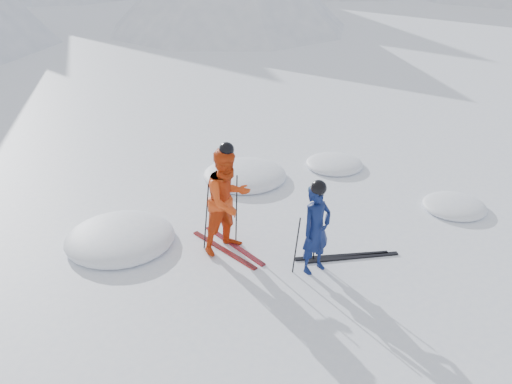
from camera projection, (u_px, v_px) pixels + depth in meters
ground at (349, 222)px, 10.76m from camera, size 160.00×160.00×0.00m
skier_blue at (316, 230)px, 8.93m from camera, size 0.59×0.40×1.57m
skier_red at (228, 201)px, 9.46m from camera, size 0.97×0.76×1.95m
pole_blue_left at (296, 246)px, 8.98m from camera, size 0.11×0.08×1.04m
pole_blue_right at (316, 233)px, 9.36m from camera, size 0.11×0.07×1.05m
pole_red_left at (206, 217)px, 9.60m from camera, size 0.13×0.10×1.30m
pole_red_right at (236, 209)px, 9.88m from camera, size 0.13×0.09×1.30m
ski_worn_left at (224, 250)px, 9.81m from camera, size 0.20×1.70×0.03m
ski_worn_right at (234, 245)px, 9.95m from camera, size 0.10×1.70×0.03m
ski_loose_a at (342, 256)px, 9.63m from camera, size 1.49×0.98×0.03m
ski_loose_b at (352, 257)px, 9.58m from camera, size 1.52×0.93×0.03m
snow_lumps at (237, 202)px, 11.53m from camera, size 7.64×5.56×0.44m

